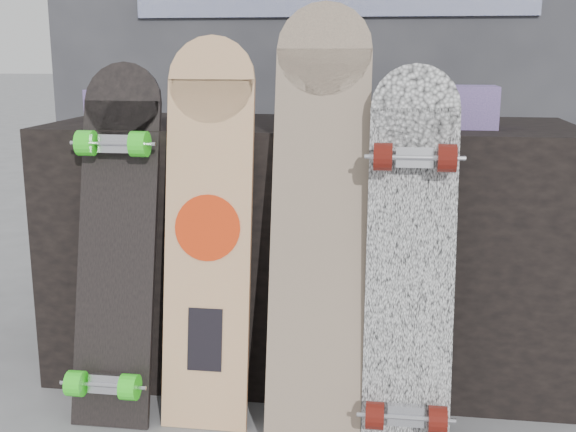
% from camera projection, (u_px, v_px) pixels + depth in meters
% --- Properties ---
extents(vendor_table, '(1.60, 0.60, 0.80)m').
position_uv_depth(vendor_table, '(310.00, 247.00, 2.32)').
color(vendor_table, black).
rests_on(vendor_table, ground).
extents(booth, '(2.40, 0.22, 2.20)m').
position_uv_depth(booth, '(334.00, 30.00, 2.98)').
color(booth, '#303035').
rests_on(booth, ground).
extents(merch_box_purple, '(0.18, 0.12, 0.10)m').
position_uv_depth(merch_box_purple, '(118.00, 105.00, 2.28)').
color(merch_box_purple, '#483B79').
rests_on(merch_box_purple, vendor_table).
extents(merch_box_small, '(0.14, 0.14, 0.12)m').
position_uv_depth(merch_box_small, '(472.00, 107.00, 2.08)').
color(merch_box_small, '#483B79').
rests_on(merch_box_small, vendor_table).
extents(merch_box_flat, '(0.22, 0.10, 0.06)m').
position_uv_depth(merch_box_flat, '(342.00, 112.00, 2.27)').
color(merch_box_flat, '#D1B78C').
rests_on(merch_box_flat, vendor_table).
extents(longboard_geisha, '(0.24, 0.22, 1.06)m').
position_uv_depth(longboard_geisha, '(208.00, 222.00, 1.97)').
color(longboard_geisha, '#CFBF8B').
rests_on(longboard_geisha, ground).
extents(longboard_celtic, '(0.25, 0.29, 1.15)m').
position_uv_depth(longboard_celtic, '(319.00, 210.00, 1.89)').
color(longboard_celtic, beige).
rests_on(longboard_celtic, ground).
extents(longboard_cascadia, '(0.22, 0.26, 0.99)m').
position_uv_depth(longboard_cascadia, '(411.00, 259.00, 1.81)').
color(longboard_cascadia, white).
rests_on(longboard_cascadia, ground).
extents(skateboard_dark, '(0.22, 0.33, 0.99)m').
position_uv_depth(skateboard_dark, '(116.00, 238.00, 2.00)').
color(skateboard_dark, black).
rests_on(skateboard_dark, ground).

